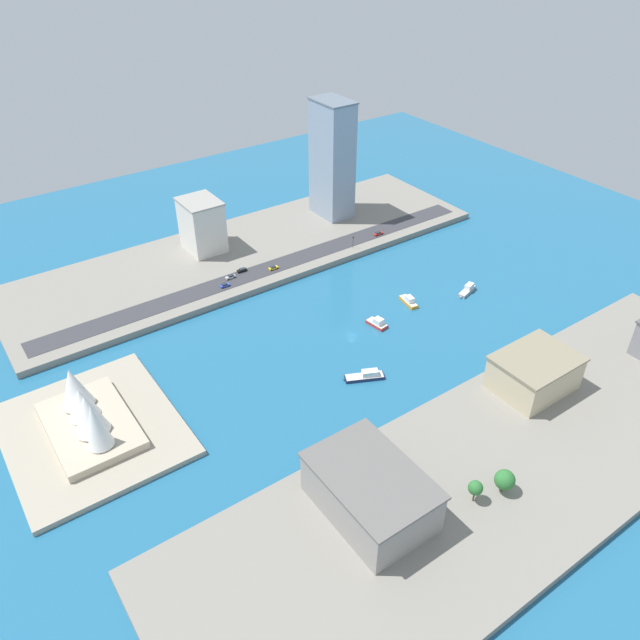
{
  "coord_description": "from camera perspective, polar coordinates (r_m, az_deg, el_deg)",
  "views": [
    {
      "loc": [
        -161.82,
        129.36,
        153.45
      ],
      "look_at": [
        13.1,
        6.8,
        3.02
      ],
      "focal_mm": 34.98,
      "sensor_mm": 36.0,
      "label": 1
    }
  ],
  "objects": [
    {
      "name": "ground_plane",
      "position": [
        257.81,
        2.91,
        -1.42
      ],
      "size": [
        440.0,
        440.0,
        0.0
      ],
      "primitive_type": "plane",
      "color": "#23668E"
    },
    {
      "name": "quay_west",
      "position": [
        213.88,
        17.2,
        -12.21
      ],
      "size": [
        70.0,
        240.0,
        2.96
      ],
      "primitive_type": "cube",
      "color": "gray",
      "rests_on": "ground_plane"
    },
    {
      "name": "quay_east",
      "position": [
        317.33,
        -6.48,
        6.3
      ],
      "size": [
        70.0,
        240.0,
        2.96
      ],
      "primitive_type": "cube",
      "color": "gray",
      "rests_on": "ground_plane"
    },
    {
      "name": "peninsula_point",
      "position": [
        228.18,
        -20.14,
        -9.5
      ],
      "size": [
        62.57,
        54.73,
        2.0
      ],
      "primitive_type": "cube",
      "color": "#A89E89",
      "rests_on": "ground_plane"
    },
    {
      "name": "road_strip",
      "position": [
        299.29,
        -4.35,
        4.88
      ],
      "size": [
        11.58,
        228.0,
        0.15
      ],
      "primitive_type": "cube",
      "color": "#38383D",
      "rests_on": "quay_east"
    },
    {
      "name": "water_taxi_orange",
      "position": [
        279.18,
        8.11,
        1.75
      ],
      "size": [
        11.98,
        5.26,
        3.81
      ],
      "color": "orange",
      "rests_on": "ground_plane"
    },
    {
      "name": "yacht_sleek_gray",
      "position": [
        291.82,
        13.34,
        2.7
      ],
      "size": [
        6.49,
        12.55,
        3.75
      ],
      "color": "#999EA3",
      "rests_on": "ground_plane"
    },
    {
      "name": "tugboat_red",
      "position": [
        263.47,
        5.25,
        -0.27
      ],
      "size": [
        10.54,
        5.49,
        3.84
      ],
      "color": "red",
      "rests_on": "ground_plane"
    },
    {
      "name": "patrol_launch_navy",
      "position": [
        235.97,
        4.22,
        -5.12
      ],
      "size": [
        10.03,
        15.44,
        3.59
      ],
      "color": "#1E284C",
      "rests_on": "ground_plane"
    },
    {
      "name": "office_block_beige",
      "position": [
        236.49,
        19.01,
        -4.55
      ],
      "size": [
        22.31,
        29.02,
        13.58
      ],
      "color": "#C6B793",
      "rests_on": "quay_west"
    },
    {
      "name": "carpark_squat_concrete",
      "position": [
        185.59,
        4.63,
        -15.39
      ],
      "size": [
        37.17,
        25.36,
        14.97
      ],
      "color": "gray",
      "rests_on": "quay_west"
    },
    {
      "name": "hotel_broad_white",
      "position": [
        313.85,
        -10.74,
        8.53
      ],
      "size": [
        21.13,
        17.4,
        25.9
      ],
      "color": "silver",
      "rests_on": "quay_east"
    },
    {
      "name": "tower_tall_glass",
      "position": [
        338.77,
        1.12,
        14.48
      ],
      "size": [
        23.19,
        15.57,
        61.71
      ],
      "color": "#8C9EB2",
      "rests_on": "quay_east"
    },
    {
      "name": "hatchback_blue",
      "position": [
        285.95,
        -8.71,
        3.18
      ],
      "size": [
        2.02,
        4.5,
        1.61
      ],
      "color": "black",
      "rests_on": "road_strip"
    },
    {
      "name": "pickup_red",
      "position": [
        328.29,
        5.35,
        7.9
      ],
      "size": [
        1.87,
        5.19,
        1.67
      ],
      "color": "black",
      "rests_on": "road_strip"
    },
    {
      "name": "taxi_yellow_cab",
      "position": [
        296.84,
        -4.3,
        4.79
      ],
      "size": [
        2.05,
        4.65,
        1.58
      ],
      "color": "black",
      "rests_on": "road_strip"
    },
    {
      "name": "suv_black",
      "position": [
        296.3,
        -7.15,
        4.55
      ],
      "size": [
        2.12,
        4.79,
        1.61
      ],
      "color": "black",
      "rests_on": "road_strip"
    },
    {
      "name": "sedan_silver",
      "position": [
        291.84,
        -8.19,
        3.95
      ],
      "size": [
        2.03,
        4.81,
        1.68
      ],
      "color": "black",
      "rests_on": "road_strip"
    },
    {
      "name": "traffic_light_waterfront",
      "position": [
        313.16,
        3.05,
        7.29
      ],
      "size": [
        0.36,
        0.36,
        6.5
      ],
      "color": "black",
      "rests_on": "quay_east"
    },
    {
      "name": "opera_landmark",
      "position": [
        223.47,
        -20.6,
        -7.93
      ],
      "size": [
        39.77,
        26.25,
        19.48
      ],
      "color": "#BCAD93",
      "rests_on": "peninsula_point"
    },
    {
      "name": "park_tree_cluster",
      "position": [
        197.46,
        15.89,
        -14.06
      ],
      "size": [
        7.91,
        15.2,
        8.15
      ],
      "color": "brown",
      "rests_on": "quay_west"
    }
  ]
}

